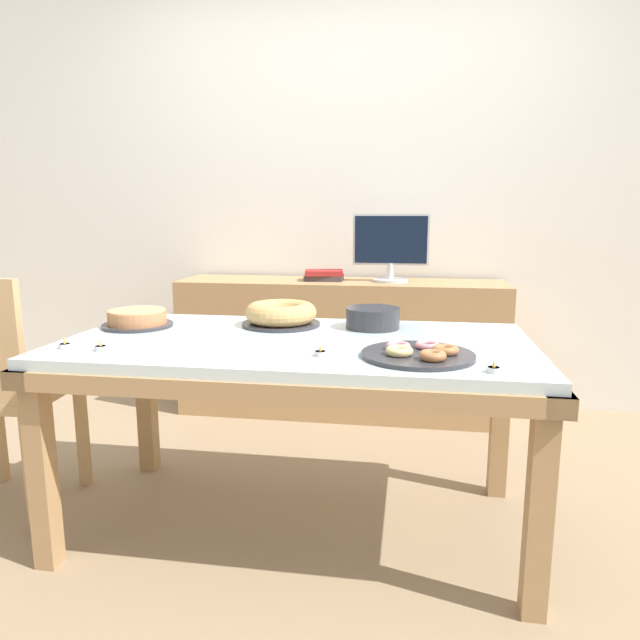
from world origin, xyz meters
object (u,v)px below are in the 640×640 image
at_px(cake_chocolate_round, 137,319).
at_px(tealight_left_edge, 494,369).
at_px(book_stack, 324,275).
at_px(cake_golden_bundt, 281,314).
at_px(computer_monitor, 391,248).
at_px(tealight_centre, 101,348).
at_px(tealight_near_front, 320,353).
at_px(plate_stack, 373,318).
at_px(pastry_platter, 419,353).
at_px(tealight_near_cakes, 65,345).

distance_m(cake_chocolate_round, tealight_left_edge, 1.38).
bearing_deg(tealight_left_edge, cake_chocolate_round, 160.31).
bearing_deg(book_stack, cake_chocolate_round, -115.90).
height_order(cake_chocolate_round, cake_golden_bundt, cake_golden_bundt).
relative_size(computer_monitor, tealight_centre, 10.60).
bearing_deg(tealight_near_front, tealight_left_edge, -12.18).
xyz_separation_m(cake_golden_bundt, tealight_near_front, (0.23, -0.47, -0.03)).
distance_m(cake_chocolate_round, plate_stack, 0.93).
bearing_deg(tealight_near_front, plate_stack, 74.57).
xyz_separation_m(tealight_left_edge, tealight_centre, (-1.23, 0.07, 0.00)).
distance_m(cake_chocolate_round, tealight_centre, 0.40).
height_order(book_stack, pastry_platter, book_stack).
height_order(computer_monitor, book_stack, computer_monitor).
bearing_deg(pastry_platter, book_stack, 109.46).
bearing_deg(computer_monitor, book_stack, 179.79).
xyz_separation_m(cake_golden_bundt, tealight_near_cakes, (-0.62, -0.50, -0.03)).
distance_m(cake_chocolate_round, tealight_near_cakes, 0.39).
distance_m(pastry_platter, tealight_near_cakes, 1.16).
height_order(computer_monitor, tealight_centre, computer_monitor).
height_order(computer_monitor, pastry_platter, computer_monitor).
height_order(cake_chocolate_round, tealight_centre, cake_chocolate_round).
relative_size(cake_golden_bundt, pastry_platter, 0.89).
bearing_deg(pastry_platter, plate_stack, 111.37).
relative_size(book_stack, pastry_platter, 0.67).
xyz_separation_m(tealight_left_edge, tealight_near_front, (-0.51, 0.11, 0.00)).
distance_m(book_stack, tealight_near_front, 1.54).
height_order(cake_chocolate_round, tealight_near_front, cake_chocolate_round).
xyz_separation_m(cake_chocolate_round, cake_golden_bundt, (0.55, 0.11, 0.01)).
bearing_deg(tealight_left_edge, computer_monitor, 102.25).
distance_m(plate_stack, tealight_near_cakes, 1.10).
distance_m(plate_stack, tealight_left_edge, 0.70).
xyz_separation_m(cake_golden_bundt, tealight_centre, (-0.48, -0.51, -0.03)).
xyz_separation_m(cake_golden_bundt, pastry_platter, (0.54, -0.44, -0.03)).
bearing_deg(computer_monitor, cake_chocolate_round, -129.04).
relative_size(tealight_left_edge, tealight_near_front, 1.00).
distance_m(pastry_platter, plate_stack, 0.48).
bearing_deg(cake_chocolate_round, computer_monitor, 50.96).
height_order(cake_golden_bundt, tealight_left_edge, cake_golden_bundt).
xyz_separation_m(pastry_platter, tealight_near_cakes, (-1.15, -0.06, -0.00)).
relative_size(book_stack, tealight_left_edge, 5.90).
xyz_separation_m(computer_monitor, book_stack, (-0.38, 0.00, -0.16)).
xyz_separation_m(computer_monitor, cake_chocolate_round, (-0.94, -1.16, -0.22)).
xyz_separation_m(plate_stack, tealight_near_cakes, (-0.98, -0.51, -0.03)).
bearing_deg(cake_chocolate_round, pastry_platter, -16.51).
relative_size(tealight_centre, tealight_near_front, 1.00).
height_order(cake_golden_bundt, tealight_near_cakes, cake_golden_bundt).
distance_m(plate_stack, tealight_centre, 0.99).
bearing_deg(tealight_centre, plate_stack, 31.36).
bearing_deg(tealight_left_edge, book_stack, 114.17).
relative_size(cake_chocolate_round, cake_golden_bundt, 0.88).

